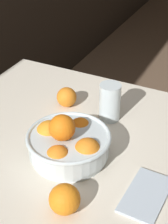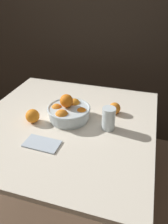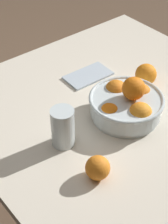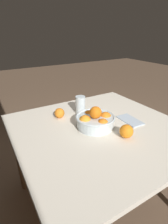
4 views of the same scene
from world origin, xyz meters
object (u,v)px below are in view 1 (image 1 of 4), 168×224
object	(u,v)px
fruit_bowl	(68,143)
orange_loose_near_bowl	(67,97)
juice_glass	(109,103)
orange_loose_front	(65,199)

from	to	relation	value
fruit_bowl	orange_loose_near_bowl	size ratio (longest dim) A/B	3.49
juice_glass	orange_loose_near_bowl	bearing A→B (deg)	88.18
juice_glass	orange_loose_front	bearing A→B (deg)	-171.48
fruit_bowl	orange_loose_front	size ratio (longest dim) A/B	3.12
orange_loose_near_bowl	orange_loose_front	distance (m)	0.49
orange_loose_near_bowl	orange_loose_front	size ratio (longest dim) A/B	0.89
orange_loose_near_bowl	orange_loose_front	xyz separation A→B (m)	(-0.44, -0.23, 0.00)
fruit_bowl	juice_glass	size ratio (longest dim) A/B	1.91
orange_loose_near_bowl	orange_loose_front	bearing A→B (deg)	-152.09
juice_glass	orange_loose_near_bowl	size ratio (longest dim) A/B	1.82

